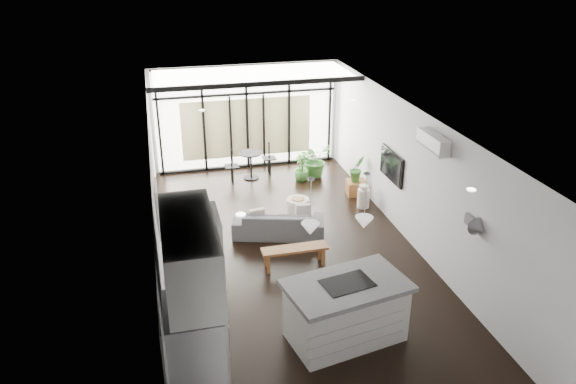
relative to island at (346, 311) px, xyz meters
name	(u,v)px	position (x,y,z in m)	size (l,w,h in m)	color
floor	(292,255)	(-0.20, 2.63, -0.50)	(5.00, 10.00, 0.00)	black
ceiling	(292,119)	(-0.20, 2.63, 2.30)	(5.00, 10.00, 0.00)	silver
wall_left	(156,205)	(-2.70, 2.63, 0.90)	(0.02, 10.00, 2.80)	silver
wall_right	(414,179)	(2.30, 2.63, 0.90)	(0.02, 10.00, 2.80)	silver
wall_back	(246,117)	(-0.20, 7.63, 0.90)	(5.00, 0.02, 2.80)	silver
wall_front	(403,373)	(-0.20, -2.37, 0.90)	(5.00, 0.02, 2.80)	silver
glazing	(247,118)	(-0.20, 7.51, 0.90)	(5.00, 0.20, 2.80)	black
skylight	(252,73)	(-0.20, 6.63, 2.27)	(4.70, 1.90, 0.06)	silver
neighbour_building	(247,128)	(-0.20, 7.58, 0.60)	(3.50, 0.02, 1.60)	beige
island	(346,311)	(0.00, 0.00, 0.00)	(1.84, 1.09, 1.00)	silver
cooktop	(347,283)	(0.00, 0.00, 0.51)	(0.76, 0.50, 0.01)	black
fridge	(195,369)	(-2.39, -1.22, 0.42)	(0.71, 0.89, 1.84)	#ACADB2
appliance_column	(198,306)	(-2.27, -0.50, 0.83)	(0.69, 0.72, 2.66)	silver
upper_cabinets	(190,254)	(-2.32, -0.87, 1.85)	(0.62, 1.75, 0.86)	silver
pendant_left	(310,229)	(-0.60, -0.02, 1.52)	(0.26, 0.26, 0.18)	silver
pendant_right	(364,223)	(0.20, -0.02, 1.52)	(0.26, 0.26, 0.18)	silver
sofa	(278,219)	(-0.26, 3.54, -0.13)	(1.91, 0.56, 0.75)	#515153
console_bench	(295,257)	(-0.24, 2.23, -0.30)	(1.27, 0.32, 0.41)	brown
pouf	(298,207)	(0.36, 4.31, -0.30)	(0.51, 0.51, 0.41)	beige
crate	(356,188)	(2.05, 5.11, -0.33)	(0.45, 0.45, 0.34)	brown
plant_tall	(315,163)	(1.40, 6.46, -0.14)	(0.83, 0.92, 0.72)	#376F2D
plant_med	(301,173)	(0.96, 6.24, -0.30)	(0.40, 0.72, 0.40)	#376F2D
plant_crate	(357,176)	(2.05, 5.11, -0.02)	(0.36, 0.66, 0.29)	#376F2D
milk_can	(363,196)	(1.96, 4.38, -0.22)	(0.28, 0.28, 0.56)	silver
bistro_set	(251,165)	(-0.27, 6.70, -0.14)	(1.50, 0.60, 0.72)	black
tv	(392,166)	(2.26, 3.63, 0.80)	(0.05, 1.10, 0.65)	black
ac_unit	(433,142)	(2.18, 1.83, 1.95)	(0.22, 0.90, 0.30)	silver
framed_art	(158,209)	(-2.67, 2.13, 1.05)	(0.04, 0.70, 0.90)	black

